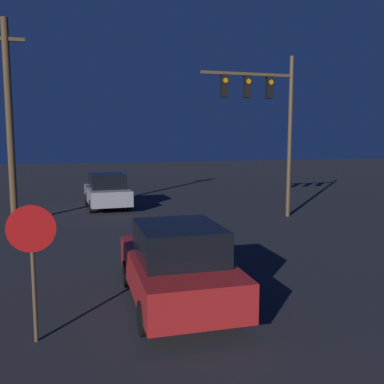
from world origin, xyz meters
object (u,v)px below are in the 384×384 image
at_px(car_far, 107,191).
at_px(utility_pole, 9,119).
at_px(traffic_signal_mast, 267,109).
at_px(stop_sign, 32,246).
at_px(car_near, 177,265).

relative_size(car_far, utility_pole, 0.53).
height_order(traffic_signal_mast, stop_sign, traffic_signal_mast).
xyz_separation_m(car_near, utility_pole, (-4.34, 10.25, 3.34)).
relative_size(car_near, stop_sign, 1.80).
distance_m(car_far, traffic_signal_mast, 8.69).
bearing_deg(car_near, stop_sign, -159.96).
bearing_deg(utility_pole, traffic_signal_mast, -9.54).
bearing_deg(stop_sign, car_far, 80.41).
relative_size(car_far, stop_sign, 1.81).
bearing_deg(utility_pole, stop_sign, -81.75).
bearing_deg(traffic_signal_mast, utility_pole, 170.46).
bearing_deg(car_far, utility_pole, -148.13).
xyz_separation_m(traffic_signal_mast, utility_pole, (-10.38, 1.74, -0.49)).
distance_m(car_near, traffic_signal_mast, 11.11).
xyz_separation_m(car_near, traffic_signal_mast, (6.04, 8.50, 3.83)).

